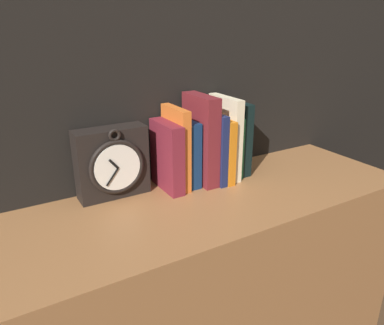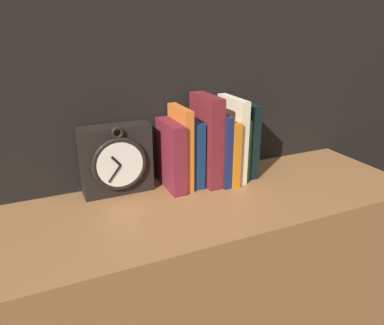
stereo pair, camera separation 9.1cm
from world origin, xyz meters
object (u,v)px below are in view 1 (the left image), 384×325
at_px(clock, 113,163).
at_px(book_slot2_navy, 186,152).
at_px(book_slot3_maroon, 201,140).
at_px(book_slot7_green, 230,145).
at_px(book_slot1_orange, 176,148).
at_px(book_slot6_cream, 225,137).
at_px(book_slot5_orange, 218,148).
at_px(book_slot4_navy, 211,146).
at_px(book_slot0_maroon, 167,156).
at_px(book_slot8_black, 236,137).

height_order(clock, book_slot2_navy, clock).
bearing_deg(book_slot3_maroon, book_slot7_green, 3.79).
xyz_separation_m(book_slot1_orange, book_slot6_cream, (0.16, -0.01, 0.01)).
bearing_deg(book_slot7_green, book_slot3_maroon, -176.21).
height_order(clock, book_slot1_orange, book_slot1_orange).
relative_size(book_slot3_maroon, book_slot7_green, 1.39).
bearing_deg(book_slot5_orange, book_slot4_navy, 175.87).
bearing_deg(clock, book_slot7_green, -4.10).
relative_size(book_slot0_maroon, book_slot5_orange, 1.02).
bearing_deg(book_slot0_maroon, book_slot2_navy, 7.52).
distance_m(clock, book_slot5_orange, 0.30).
distance_m(book_slot4_navy, book_slot7_green, 0.08).
xyz_separation_m(clock, book_slot4_navy, (0.28, -0.04, 0.01)).
bearing_deg(book_slot5_orange, book_slot3_maroon, 174.41).
height_order(book_slot2_navy, book_slot6_cream, book_slot6_cream).
bearing_deg(book_slot8_black, book_slot1_orange, -179.07).
relative_size(book_slot1_orange, book_slot6_cream, 0.94).
height_order(book_slot5_orange, book_slot8_black, book_slot8_black).
relative_size(book_slot5_orange, book_slot6_cream, 0.78).
height_order(book_slot5_orange, book_slot7_green, book_slot5_orange).
relative_size(book_slot3_maroon, book_slot5_orange, 1.36).
height_order(book_slot1_orange, book_slot5_orange, book_slot1_orange).
bearing_deg(book_slot0_maroon, book_slot7_green, 1.36).
xyz_separation_m(clock, book_slot5_orange, (0.30, -0.04, -0.00)).
distance_m(clock, book_slot6_cream, 0.33).
relative_size(book_slot1_orange, book_slot2_navy, 1.21).
relative_size(book_slot2_navy, book_slot8_black, 0.85).
bearing_deg(book_slot4_navy, book_slot5_orange, -4.13).
height_order(book_slot3_maroon, book_slot5_orange, book_slot3_maroon).
distance_m(book_slot3_maroon, book_slot6_cream, 0.08).
distance_m(book_slot2_navy, book_slot5_orange, 0.10).
bearing_deg(book_slot5_orange, book_slot7_green, 13.62).
bearing_deg(book_slot4_navy, clock, 172.64).
height_order(clock, book_slot5_orange, clock).
xyz_separation_m(book_slot1_orange, book_slot3_maroon, (0.08, -0.01, 0.01)).
distance_m(book_slot3_maroon, book_slot4_navy, 0.04).
bearing_deg(book_slot8_black, book_slot2_navy, 179.80).
bearing_deg(book_slot4_navy, book_slot3_maroon, 173.34).
bearing_deg(clock, book_slot2_navy, -6.15).
distance_m(book_slot0_maroon, book_slot4_navy, 0.14).
bearing_deg(book_slot6_cream, book_slot5_orange, -169.00).
relative_size(book_slot1_orange, book_slot4_navy, 1.11).
height_order(book_slot0_maroon, book_slot2_navy, book_slot0_maroon).
xyz_separation_m(book_slot4_navy, book_slot7_green, (0.07, 0.01, -0.01)).
relative_size(book_slot0_maroon, book_slot7_green, 1.04).
height_order(book_slot4_navy, book_slot8_black, book_slot8_black).
xyz_separation_m(book_slot3_maroon, book_slot8_black, (0.13, 0.01, -0.02)).
height_order(book_slot0_maroon, book_slot7_green, book_slot0_maroon).
distance_m(book_slot0_maroon, book_slot6_cream, 0.19).
relative_size(book_slot3_maroon, book_slot8_black, 1.16).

